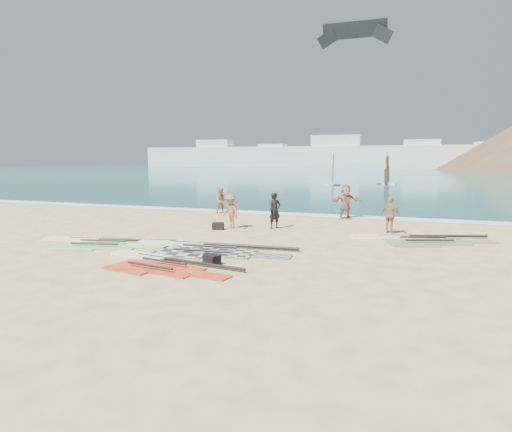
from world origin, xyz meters
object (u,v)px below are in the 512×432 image
(beachgoer_back, at_px, (391,215))
(beachgoer_right, at_px, (346,202))
(rig_green, at_px, (93,242))
(gear_bag_near, at_px, (218,226))
(rig_orange, at_px, (411,239))
(beachgoer_left, at_px, (222,201))
(person_wetsuit, at_px, (275,211))
(rig_grey, at_px, (198,248))
(rig_red, at_px, (155,262))
(gear_bag_far, at_px, (212,259))
(beachgoer_mid, at_px, (230,211))

(beachgoer_back, bearing_deg, beachgoer_right, -28.11)
(rig_green, xyz_separation_m, beachgoer_back, (11.36, 6.55, 0.80))
(gear_bag_near, distance_m, beachgoer_back, 8.18)
(rig_orange, distance_m, gear_bag_near, 8.91)
(beachgoer_left, bearing_deg, person_wetsuit, -75.45)
(beachgoer_back, distance_m, beachgoer_right, 4.92)
(rig_grey, bearing_deg, gear_bag_near, 101.07)
(beachgoer_left, bearing_deg, beachgoer_back, -54.50)
(beachgoer_back, relative_size, beachgoer_right, 0.85)
(rig_green, bearing_deg, rig_orange, 9.96)
(person_wetsuit, bearing_deg, rig_green, 174.63)
(beachgoer_back, bearing_deg, rig_orange, 152.30)
(rig_red, height_order, gear_bag_far, gear_bag_far)
(rig_green, relative_size, beachgoer_left, 3.67)
(beachgoer_mid, distance_m, beachgoer_back, 7.64)
(gear_bag_far, relative_size, beachgoer_right, 0.27)
(rig_grey, relative_size, person_wetsuit, 3.67)
(beachgoer_right, bearing_deg, gear_bag_far, -134.96)
(rig_green, height_order, person_wetsuit, person_wetsuit)
(beachgoer_right, bearing_deg, gear_bag_near, -165.22)
(rig_red, xyz_separation_m, beachgoer_right, (4.44, 12.80, 0.95))
(rig_grey, bearing_deg, person_wetsuit, 72.74)
(beachgoer_back, bearing_deg, beachgoer_mid, 37.75)
(rig_green, height_order, beachgoer_mid, beachgoer_mid)
(beachgoer_back, bearing_deg, rig_green, 59.59)
(person_wetsuit, bearing_deg, beachgoer_right, 6.48)
(rig_green, xyz_separation_m, person_wetsuit, (5.89, 6.15, 0.84))
(rig_orange, height_order, beachgoer_mid, beachgoer_mid)
(beachgoer_right, bearing_deg, rig_red, -141.84)
(beachgoer_mid, bearing_deg, beachgoer_left, 149.21)
(rig_green, bearing_deg, gear_bag_far, -26.47)
(rig_red, distance_m, beachgoer_mid, 7.62)
(rig_grey, distance_m, beachgoer_right, 11.07)
(gear_bag_far, bearing_deg, beachgoer_back, 56.75)
(gear_bag_near, height_order, beachgoer_back, beachgoer_back)
(rig_orange, height_order, rig_red, rig_orange)
(rig_red, relative_size, gear_bag_far, 10.06)
(gear_bag_far, relative_size, beachgoer_mid, 0.31)
(person_wetsuit, bearing_deg, rig_grey, -154.95)
(rig_grey, xyz_separation_m, person_wetsuit, (1.34, 5.65, 0.84))
(gear_bag_far, relative_size, beachgoer_left, 0.34)
(rig_red, height_order, beachgoer_mid, beachgoer_mid)
(person_wetsuit, relative_size, beachgoer_mid, 1.05)
(rig_grey, bearing_deg, gear_bag_far, -56.52)
(gear_bag_far, distance_m, beachgoer_right, 12.52)
(rig_orange, height_order, person_wetsuit, person_wetsuit)
(rig_green, distance_m, beachgoer_back, 13.13)
(rig_green, relative_size, gear_bag_near, 10.71)
(rig_green, xyz_separation_m, beachgoer_right, (8.73, 10.71, 0.95))
(beachgoer_left, bearing_deg, rig_grey, -103.34)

